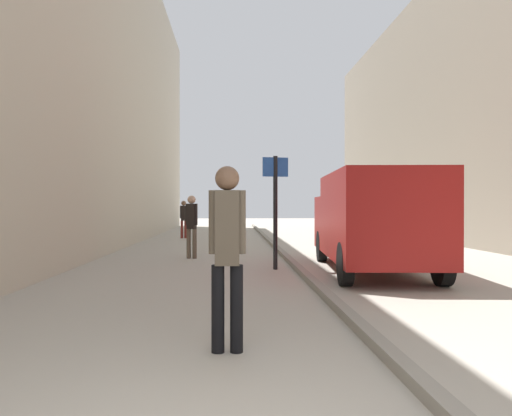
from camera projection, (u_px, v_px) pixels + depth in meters
The scene contains 8 objects.
ground_plane at pixel (229, 255), 14.37m from camera, with size 80.00×80.00×0.00m, color #A8A093.
building_facade_left at pixel (41, 44), 14.06m from camera, with size 3.75×40.00×12.38m, color #BCB29E.
kerb_strip at pixel (282, 252), 14.45m from camera, with size 0.16×40.00×0.12m, color gray.
pedestrian_main_foreground at pixel (192, 222), 13.36m from camera, with size 0.33×0.25×1.74m.
pedestrian_mid_block at pixel (227, 245), 4.82m from camera, with size 0.37×0.24×1.86m.
pedestrian_far_crossing at pixel (184, 217), 21.57m from camera, with size 0.33×0.22×1.68m.
delivery_van at pixel (372, 219), 10.67m from camera, with size 2.36×5.59×2.15m.
street_sign_post at pixel (275, 202), 11.06m from camera, with size 0.60×0.14×2.60m.
Camera 1 is at (0.09, -2.38, 1.47)m, focal length 33.90 mm.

